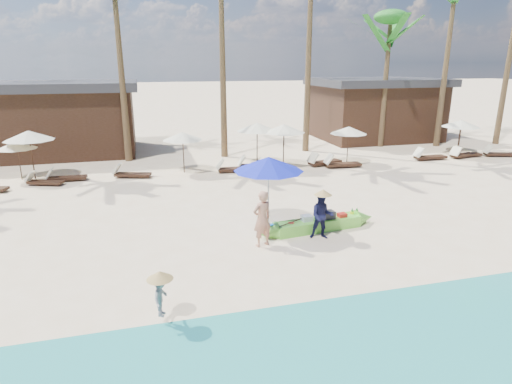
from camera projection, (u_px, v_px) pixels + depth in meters
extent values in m
plane|color=beige|center=(243.00, 261.00, 12.06)|extent=(240.00, 240.00, 0.00)
cube|color=tan|center=(309.00, 384.00, 7.43)|extent=(240.00, 4.50, 0.01)
cube|color=#69CF3F|center=(317.00, 225.00, 14.26)|extent=(3.09, 0.97, 0.36)
cube|color=white|center=(317.00, 224.00, 14.25)|extent=(2.65, 0.75, 0.16)
cube|color=#262628|center=(328.00, 216.00, 14.31)|extent=(0.47, 0.38, 0.34)
cube|color=silver|center=(307.00, 219.00, 14.10)|extent=(0.37, 0.32, 0.27)
cube|color=#A81F16|center=(342.00, 216.00, 14.47)|extent=(0.31, 0.27, 0.21)
cylinder|color=#A81F16|center=(291.00, 224.00, 13.92)|extent=(0.21, 0.21, 0.09)
cylinder|color=#262628|center=(286.00, 226.00, 13.76)|extent=(0.19, 0.19, 0.08)
sphere|color=tan|center=(277.00, 226.00, 13.68)|extent=(0.17, 0.17, 0.17)
cylinder|color=yellow|center=(352.00, 214.00, 14.75)|extent=(0.13, 0.13, 0.17)
cylinder|color=yellow|center=(357.00, 213.00, 14.82)|extent=(0.13, 0.13, 0.17)
imported|color=tan|center=(262.00, 219.00, 12.83)|extent=(0.74, 0.61, 1.75)
imported|color=#141638|center=(322.00, 216.00, 13.43)|extent=(0.87, 0.77, 1.50)
imported|color=gray|center=(161.00, 296.00, 9.03)|extent=(0.51, 0.67, 0.92)
cylinder|color=#99999E|center=(268.00, 194.00, 14.10)|extent=(0.05, 0.05, 2.39)
cone|color=#1421C0|center=(269.00, 164.00, 13.80)|extent=(2.29, 2.29, 0.47)
cylinder|color=#321D14|center=(19.00, 161.00, 20.23)|extent=(0.04, 0.04, 1.80)
cone|color=beige|center=(17.00, 145.00, 20.01)|extent=(1.80, 1.80, 0.36)
cylinder|color=#321D14|center=(32.00, 156.00, 20.26)|extent=(0.06, 0.06, 2.27)
cone|color=beige|center=(29.00, 135.00, 19.98)|extent=(2.27, 2.27, 0.45)
cube|color=#321D14|center=(46.00, 182.00, 19.50)|extent=(1.65, 1.01, 0.11)
cube|color=beige|center=(30.00, 176.00, 19.48)|extent=(0.50, 0.60, 0.46)
cube|color=#321D14|center=(68.00, 178.00, 20.18)|extent=(1.71, 0.56, 0.12)
cube|color=beige|center=(49.00, 173.00, 19.91)|extent=(0.38, 0.55, 0.50)
cylinder|color=#321D14|center=(183.00, 153.00, 21.50)|extent=(0.05, 0.05, 2.01)
cone|color=beige|center=(183.00, 136.00, 21.25)|extent=(2.01, 2.01, 0.40)
cube|color=#321D14|center=(133.00, 175.00, 20.79)|extent=(1.79, 1.04, 0.12)
cube|color=beige|center=(117.00, 168.00, 20.74)|extent=(0.53, 0.64, 0.50)
cylinder|color=#321D14|center=(257.00, 145.00, 23.13)|extent=(0.06, 0.06, 2.24)
cone|color=beige|center=(257.00, 127.00, 22.85)|extent=(2.24, 2.24, 0.45)
cube|color=#321D14|center=(235.00, 169.00, 21.86)|extent=(1.77, 0.67, 0.12)
cube|color=beige|center=(220.00, 164.00, 21.63)|extent=(0.42, 0.59, 0.51)
cube|color=#321D14|center=(257.00, 166.00, 22.48)|extent=(1.92, 0.83, 0.13)
cube|color=beige|center=(242.00, 160.00, 22.28)|extent=(0.49, 0.65, 0.54)
cylinder|color=#321D14|center=(284.00, 146.00, 22.68)|extent=(0.06, 0.06, 2.23)
cone|color=beige|center=(284.00, 128.00, 22.40)|extent=(2.23, 2.23, 0.45)
cube|color=#321D14|center=(275.00, 168.00, 22.14)|extent=(1.82, 0.66, 0.13)
cube|color=beige|center=(261.00, 163.00, 21.82)|extent=(0.43, 0.60, 0.52)
cube|color=#321D14|center=(325.00, 162.00, 23.32)|extent=(1.96, 1.03, 0.13)
cube|color=beige|center=(313.00, 158.00, 22.85)|extent=(0.55, 0.69, 0.55)
cylinder|color=#321D14|center=(348.00, 146.00, 23.43)|extent=(0.05, 0.05, 2.00)
cone|color=beige|center=(349.00, 130.00, 23.19)|extent=(2.00, 2.00, 0.40)
cube|color=#321D14|center=(343.00, 164.00, 22.81)|extent=(1.92, 0.77, 0.13)
cube|color=beige|center=(329.00, 159.00, 22.58)|extent=(0.47, 0.64, 0.55)
cylinder|color=#321D14|center=(459.00, 139.00, 25.11)|extent=(0.05, 0.05, 2.13)
cone|color=beige|center=(461.00, 123.00, 24.84)|extent=(2.13, 2.13, 0.43)
cube|color=#321D14|center=(430.00, 157.00, 24.60)|extent=(1.85, 0.63, 0.13)
cube|color=beige|center=(419.00, 152.00, 24.32)|extent=(0.42, 0.60, 0.54)
cube|color=#321D14|center=(467.00, 155.00, 25.33)|extent=(1.73, 0.66, 0.12)
cube|color=beige|center=(456.00, 150.00, 25.10)|extent=(0.41, 0.57, 0.50)
cylinder|color=#321D14|center=(460.00, 137.00, 26.40)|extent=(0.05, 0.05, 1.92)
cone|color=beige|center=(462.00, 124.00, 26.16)|extent=(1.92, 1.92, 0.38)
cube|color=#321D14|center=(464.00, 155.00, 25.17)|extent=(1.83, 0.95, 0.12)
cube|color=beige|center=(456.00, 151.00, 24.73)|extent=(0.51, 0.64, 0.51)
cube|color=#321D14|center=(500.00, 154.00, 25.46)|extent=(1.79, 1.04, 0.12)
cube|color=beige|center=(488.00, 149.00, 25.40)|extent=(0.53, 0.64, 0.50)
cone|color=brown|center=(121.00, 69.00, 22.98)|extent=(0.40, 0.40, 10.08)
cone|color=brown|center=(222.00, 58.00, 23.92)|extent=(0.40, 0.40, 11.26)
cone|color=brown|center=(309.00, 41.00, 25.29)|extent=(0.40, 0.40, 13.16)
cone|color=brown|center=(385.00, 84.00, 27.47)|extent=(0.40, 0.40, 8.07)
ellipsoid|color=#1A6A1C|center=(391.00, 17.00, 26.30)|extent=(2.08, 2.08, 0.88)
cone|color=brown|center=(446.00, 64.00, 27.24)|extent=(0.40, 0.40, 10.64)
cone|color=brown|center=(511.00, 50.00, 27.79)|extent=(0.40, 0.40, 12.26)
cube|color=#321D14|center=(47.00, 123.00, 25.73)|extent=(10.00, 6.00, 3.80)
cube|color=#2D2D33|center=(42.00, 86.00, 25.11)|extent=(10.80, 6.60, 0.50)
cube|color=#321D14|center=(375.00, 112.00, 31.14)|extent=(8.00, 6.00, 3.80)
cube|color=#2D2D33|center=(377.00, 82.00, 30.51)|extent=(8.80, 6.60, 0.50)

